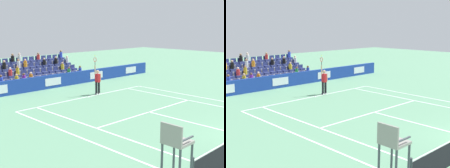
{
  "view_description": "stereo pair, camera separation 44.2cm",
  "coord_description": "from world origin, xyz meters",
  "views": [
    {
      "loc": [
        13.93,
        4.62,
        5.03
      ],
      "look_at": [
        -0.51,
        -9.99,
        1.1
      ],
      "focal_mm": 50.55,
      "sensor_mm": 36.0,
      "label": 1
    },
    {
      "loc": [
        13.61,
        4.92,
        5.03
      ],
      "look_at": [
        -0.51,
        -9.99,
        1.1
      ],
      "focal_mm": 50.55,
      "sensor_mm": 36.0,
      "label": 2
    }
  ],
  "objects": [
    {
      "name": "line_baseline",
      "position": [
        0.0,
        -11.89,
        0.0
      ],
      "size": [
        10.97,
        0.1,
        0.01
      ],
      "primitive_type": "cube",
      "color": "white",
      "rests_on": "ground"
    },
    {
      "name": "line_service",
      "position": [
        0.0,
        -6.4,
        0.0
      ],
      "size": [
        8.23,
        0.1,
        0.01
      ],
      "primitive_type": "cube",
      "color": "white",
      "rests_on": "ground"
    },
    {
      "name": "line_centre_service",
      "position": [
        0.0,
        -3.2,
        0.0
      ],
      "size": [
        0.1,
        6.4,
        0.01
      ],
      "primitive_type": "cube",
      "color": "white",
      "rests_on": "ground"
    },
    {
      "name": "line_singles_sideline_left",
      "position": [
        4.12,
        -5.95,
        0.0
      ],
      "size": [
        0.1,
        11.89,
        0.01
      ],
      "primitive_type": "cube",
      "color": "white",
      "rests_on": "ground"
    },
    {
      "name": "line_singles_sideline_right",
      "position": [
        -4.12,
        -5.95,
        0.0
      ],
      "size": [
        0.1,
        11.89,
        0.01
      ],
      "primitive_type": "cube",
      "color": "white",
      "rests_on": "ground"
    },
    {
      "name": "line_doubles_sideline_left",
      "position": [
        5.49,
        -5.95,
        0.0
      ],
      "size": [
        0.1,
        11.89,
        0.01
      ],
      "primitive_type": "cube",
      "color": "white",
      "rests_on": "ground"
    },
    {
      "name": "line_doubles_sideline_right",
      "position": [
        -5.49,
        -5.95,
        0.0
      ],
      "size": [
        0.1,
        11.89,
        0.01
      ],
      "primitive_type": "cube",
      "color": "white",
      "rests_on": "ground"
    },
    {
      "name": "line_centre_mark",
      "position": [
        0.0,
        -11.79,
        0.0
      ],
      "size": [
        0.1,
        0.2,
        0.01
      ],
      "primitive_type": "cube",
      "color": "white",
      "rests_on": "ground"
    },
    {
      "name": "sponsor_barrier",
      "position": [
        0.0,
        -16.19,
        0.54
      ],
      "size": [
        22.96,
        0.22,
        1.07
      ],
      "color": "#193899",
      "rests_on": "ground"
    },
    {
      "name": "tennis_player",
      "position": [
        -1.02,
        -11.99,
        0.99
      ],
      "size": [
        0.53,
        0.37,
        2.85
      ],
      "color": "black",
      "rests_on": "ground"
    },
    {
      "name": "umpire_chair",
      "position": [
        6.76,
        -0.08,
        1.52
      ],
      "size": [
        0.7,
        0.7,
        2.34
      ],
      "color": "#474C54",
      "rests_on": "ground"
    },
    {
      "name": "stadium_stand",
      "position": [
        0.01,
        -19.13,
        0.7
      ],
      "size": [
        8.06,
        3.8,
        2.61
      ],
      "color": "gray",
      "rests_on": "ground"
    }
  ]
}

